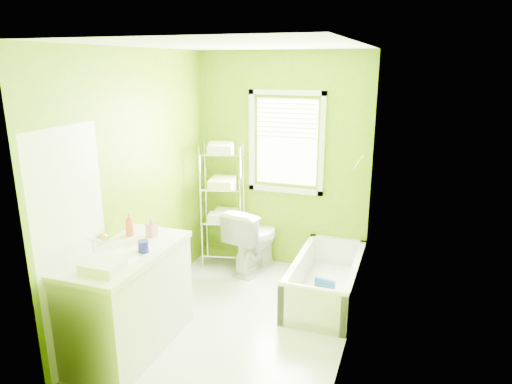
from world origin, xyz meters
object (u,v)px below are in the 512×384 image
(vanity, at_px, (128,298))
(wire_shelf_unit, at_px, (224,192))
(toilet, at_px, (254,238))
(bathtub, at_px, (325,286))

(vanity, distance_m, wire_shelf_unit, 1.99)
(wire_shelf_unit, bearing_deg, toilet, -7.79)
(toilet, xyz_separation_m, vanity, (-0.49, -1.88, 0.09))
(vanity, xyz_separation_m, wire_shelf_unit, (0.08, 1.94, 0.44))
(toilet, distance_m, vanity, 1.94)
(bathtub, height_order, vanity, vanity)
(bathtub, distance_m, vanity, 2.09)
(toilet, bearing_deg, bathtub, 167.96)
(wire_shelf_unit, bearing_deg, vanity, -92.31)
(bathtub, relative_size, toilet, 1.78)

